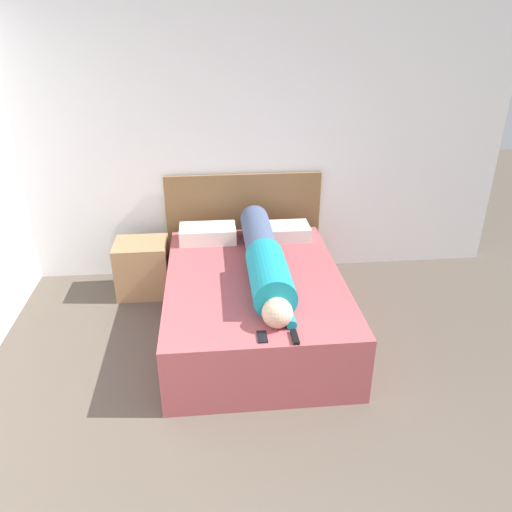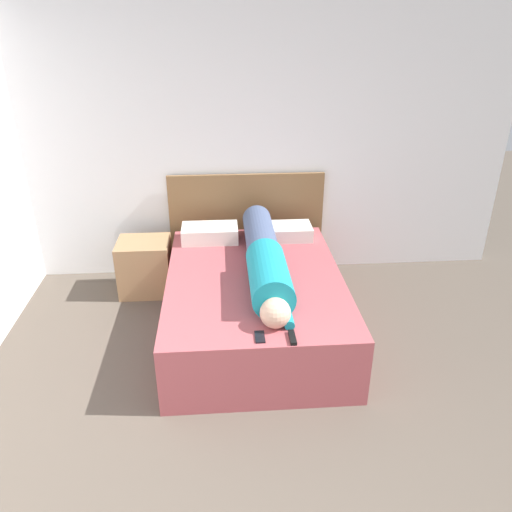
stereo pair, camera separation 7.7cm
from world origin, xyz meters
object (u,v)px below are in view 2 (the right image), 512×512
object	(u,v)px
person_lying	(265,259)
pillow_near_headboard	(210,233)
pillow_second	(285,232)
cell_phone	(260,337)
nightstand	(145,266)
bed	(255,304)
tv_remote	(292,338)

from	to	relation	value
person_lying	pillow_near_headboard	world-z (taller)	person_lying
pillow_second	cell_phone	size ratio (longest dim) A/B	3.77
pillow_near_headboard	person_lying	bearing A→B (deg)	-58.14
nightstand	cell_phone	size ratio (longest dim) A/B	3.99
nightstand	cell_phone	bearing A→B (deg)	-59.08
nightstand	pillow_near_headboard	bearing A→B (deg)	-1.78
bed	person_lying	xyz separation A→B (m)	(0.09, 0.01, 0.40)
bed	tv_remote	xyz separation A→B (m)	(0.18, -0.88, 0.27)
pillow_near_headboard	tv_remote	world-z (taller)	pillow_near_headboard
nightstand	pillow_near_headboard	distance (m)	0.71
pillow_second	cell_phone	bearing A→B (deg)	-103.09
nightstand	pillow_near_headboard	world-z (taller)	pillow_near_headboard
bed	pillow_near_headboard	distance (m)	0.89
nightstand	pillow_second	xyz separation A→B (m)	(1.33, -0.02, 0.33)
bed	nightstand	size ratio (longest dim) A/B	3.73
nightstand	person_lying	distance (m)	1.37
person_lying	cell_phone	distance (m)	0.88
bed	tv_remote	size ratio (longest dim) A/B	12.90
bed	cell_phone	xyz separation A→B (m)	(-0.03, -0.85, 0.27)
nightstand	tv_remote	world-z (taller)	tv_remote
person_lying	cell_phone	bearing A→B (deg)	-97.54
pillow_near_headboard	tv_remote	size ratio (longest dim) A/B	3.44
pillow_second	bed	bearing A→B (deg)	-114.84
nightstand	person_lying	world-z (taller)	person_lying
pillow_near_headboard	tv_remote	xyz separation A→B (m)	(0.54, -1.62, -0.06)
nightstand	pillow_second	bearing A→B (deg)	-0.84
person_lying	pillow_second	xyz separation A→B (m)	(0.25, 0.72, -0.08)
cell_phone	bed	bearing A→B (deg)	88.09
pillow_near_headboard	pillow_second	bearing A→B (deg)	0.00
pillow_near_headboard	cell_phone	xyz separation A→B (m)	(0.33, -1.59, -0.06)
bed	person_lying	size ratio (longest dim) A/B	1.11
tv_remote	cell_phone	bearing A→B (deg)	171.40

